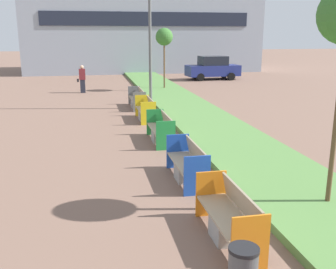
% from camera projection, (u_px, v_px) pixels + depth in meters
% --- Properties ---
extents(planter_grass_strip, '(2.80, 120.00, 0.18)m').
position_uv_depth(planter_grass_strip, '(250.00, 155.00, 11.65)').
color(planter_grass_strip, '#568442').
rests_on(planter_grass_strip, ground).
extents(building_backdrop, '(21.98, 8.63, 8.80)m').
position_uv_depth(building_backdrop, '(141.00, 25.00, 38.75)').
color(building_backdrop, '#939EAD').
rests_on(building_backdrop, ground).
extents(bench_orange_frame, '(0.65, 2.03, 0.94)m').
position_uv_depth(bench_orange_frame, '(230.00, 221.00, 6.96)').
color(bench_orange_frame, '#9E9B96').
rests_on(bench_orange_frame, ground).
extents(bench_blue_frame, '(0.65, 2.01, 0.94)m').
position_uv_depth(bench_blue_frame, '(188.00, 166.00, 9.82)').
color(bench_blue_frame, '#9E9B96').
rests_on(bench_blue_frame, ground).
extents(bench_green_frame, '(0.65, 2.07, 0.94)m').
position_uv_depth(bench_green_frame, '(161.00, 131.00, 13.33)').
color(bench_green_frame, '#9E9B96').
rests_on(bench_green_frame, ground).
extents(bench_yellow_frame, '(0.65, 1.92, 0.94)m').
position_uv_depth(bench_yellow_frame, '(146.00, 112.00, 16.69)').
color(bench_yellow_frame, '#9E9B96').
rests_on(bench_yellow_frame, ground).
extents(bench_grey_frame, '(0.65, 2.20, 0.94)m').
position_uv_depth(bench_grey_frame, '(138.00, 100.00, 19.47)').
color(bench_grey_frame, '#9E9B96').
rests_on(bench_grey_frame, ground).
extents(street_lamp_post, '(0.24, 0.44, 7.96)m').
position_uv_depth(street_lamp_post, '(150.00, 16.00, 18.27)').
color(street_lamp_post, '#56595B').
rests_on(street_lamp_post, ground).
extents(sapling_tree_far, '(1.09, 1.09, 3.94)m').
position_uv_depth(sapling_tree_far, '(164.00, 37.00, 24.69)').
color(sapling_tree_far, brown).
rests_on(sapling_tree_far, ground).
extents(pedestrian_walking, '(0.53, 0.24, 1.70)m').
position_uv_depth(pedestrian_walking, '(82.00, 79.00, 24.31)').
color(pedestrian_walking, '#232633').
rests_on(pedestrian_walking, ground).
extents(parked_car_distant, '(4.31, 2.03, 1.86)m').
position_uv_depth(parked_car_distant, '(213.00, 68.00, 31.41)').
color(parked_car_distant, navy).
rests_on(parked_car_distant, ground).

